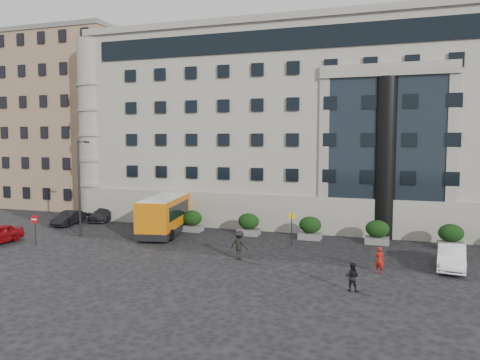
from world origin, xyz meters
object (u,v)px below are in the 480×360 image
Objects in this scene: parked_car_c at (105,214)px; pedestrian_b at (352,277)px; hedge_a at (192,221)px; hedge_e at (451,236)px; hedge_d at (377,232)px; hedge_b at (249,224)px; pedestrian_c at (239,245)px; street_lamp at (80,184)px; parked_car_d at (104,209)px; pedestrian_a at (379,260)px; hedge_c at (310,228)px; minibus at (164,214)px; white_taxi at (452,257)px; parked_car_b at (69,218)px; bus_stop_sign at (292,223)px; no_entry_sign at (35,224)px; red_truck at (132,197)px.

parked_car_c is 29.09m from pedestrian_b.
hedge_a is 20.80m from hedge_e.
hedge_d is at bearing 0.00° from hedge_a.
hedge_b is 8.01m from pedestrian_c.
hedge_b is at bearing 180.00° from hedge_d.
parked_car_d is (-4.09, 9.12, -3.65)m from street_lamp.
hedge_d is at bearing -74.26° from pedestrian_a.
hedge_c is 1.00× the size of hedge_d.
minibus is at bearing -34.25° from parked_car_c.
hedge_d is (15.60, 0.00, 0.00)m from hedge_a.
white_taxi is 2.33× the size of pedestrian_c.
white_taxi is at bearing -2.04° from street_lamp.
minibus is at bearing -6.83° from pedestrian_a.
parked_car_b is 20.43m from pedestrian_c.
pedestrian_a is at bearing -30.31° from parked_car_c.
bus_stop_sign is at bearing 170.05° from white_taxi.
minibus reaches higher than hedge_c.
red_truck is at bearing 100.10° from no_entry_sign.
parked_car_c is at bearing 54.74° from parked_car_b.
hedge_d reaches higher than parked_car_c.
red_truck reaches higher than pedestrian_c.
parked_car_b is at bearing -101.71° from parked_car_d.
pedestrian_a is (5.65, -8.17, -0.13)m from hedge_c.
pedestrian_c is (19.45, -18.35, -0.34)m from red_truck.
pedestrian_c reaches higher than hedge_b.
pedestrian_c reaches higher than hedge_c.
parked_car_d is 31.48m from pedestrian_b.
street_lamp is 5.00× the size of pedestrian_a.
street_lamp reaches higher than parked_car_c.
hedge_c is 19.27m from street_lamp.
parked_car_c is (-31.27, 2.26, -0.26)m from hedge_e.
hedge_d is 26.17m from parked_car_c.
hedge_c is 0.40× the size of parked_car_c.
no_entry_sign is 0.50× the size of parked_car_c.
hedge_e reaches higher than pedestrian_b.
minibus is at bearing -173.67° from hedge_d.
pedestrian_c reaches higher than hedge_e.
hedge_d is at bearing 24.66° from bus_stop_sign.
street_lamp is (-13.14, -4.80, 3.44)m from hedge_b.
minibus is at bearing -175.13° from hedge_e.
red_truck reaches higher than hedge_e.
minibus is at bearing -23.60° from pedestrian_b.
no_entry_sign is at bearing -168.44° from white_taxi.
hedge_c is 20.99m from parked_car_c.
bus_stop_sign is 0.55× the size of white_taxi.
hedge_c is 9.93m from pedestrian_a.
hedge_e is 13.56m from pedestrian_b.
parked_car_b is (-21.74, 1.85, -1.08)m from bus_stop_sign.
pedestrian_b is at bearing -93.78° from hedge_d.
hedge_d is at bearing -31.31° from red_truck.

